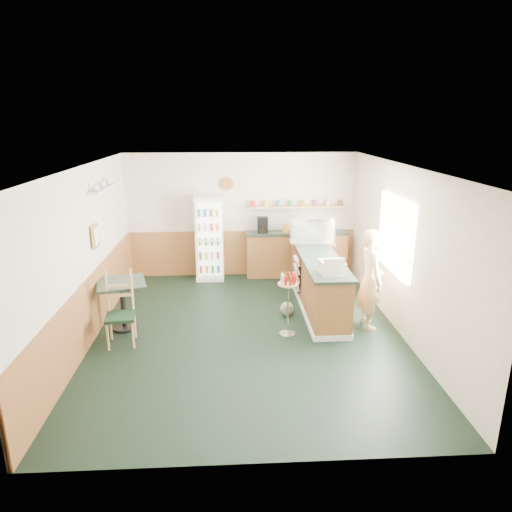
{
  "coord_description": "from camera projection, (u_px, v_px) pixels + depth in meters",
  "views": [
    {
      "loc": [
        -0.24,
        -6.84,
        3.38
      ],
      "look_at": [
        0.18,
        0.6,
        1.13
      ],
      "focal_mm": 32.0,
      "sensor_mm": 36.0,
      "label": 1
    }
  ],
  "objects": [
    {
      "name": "drinks_fridge",
      "position": [
        209.0,
        238.0,
        9.85
      ],
      "size": [
        0.6,
        0.52,
        1.82
      ],
      "color": "white",
      "rests_on": "ground"
    },
    {
      "name": "ground",
      "position": [
        247.0,
        332.0,
        7.53
      ],
      "size": [
        6.0,
        6.0,
        0.0
      ],
      "primitive_type": "plane",
      "color": "black",
      "rests_on": "ground"
    },
    {
      "name": "service_counter",
      "position": [
        317.0,
        282.0,
        8.5
      ],
      "size": [
        0.68,
        3.01,
        1.01
      ],
      "color": "#94612F",
      "rests_on": "ground"
    },
    {
      "name": "room_envelope",
      "position": [
        232.0,
        232.0,
        7.78
      ],
      "size": [
        5.04,
        6.02,
        2.72
      ],
      "color": "beige",
      "rests_on": "ground"
    },
    {
      "name": "condiment_stand",
      "position": [
        288.0,
        294.0,
        7.26
      ],
      "size": [
        0.33,
        0.33,
        1.03
      ],
      "rotation": [
        0.0,
        0.0,
        -0.0
      ],
      "color": "silver",
      "rests_on": "ground"
    },
    {
      "name": "display_case",
      "position": [
        312.0,
        232.0,
        8.94
      ],
      "size": [
        0.86,
        0.45,
        0.49
      ],
      "color": "silver",
      "rests_on": "service_counter"
    },
    {
      "name": "cash_register",
      "position": [
        332.0,
        268.0,
        7.24
      ],
      "size": [
        0.4,
        0.41,
        0.21
      ],
      "primitive_type": "cube",
      "rotation": [
        0.0,
        0.0,
        0.1
      ],
      "color": "beige",
      "rests_on": "service_counter"
    },
    {
      "name": "newspaper_rack",
      "position": [
        297.0,
        274.0,
        8.66
      ],
      "size": [
        0.09,
        0.4,
        0.65
      ],
      "color": "black",
      "rests_on": "ground"
    },
    {
      "name": "cafe_table",
      "position": [
        122.0,
        296.0,
        7.51
      ],
      "size": [
        0.92,
        0.92,
        0.83
      ],
      "rotation": [
        0.0,
        0.0,
        0.25
      ],
      "color": "black",
      "rests_on": "ground"
    },
    {
      "name": "shopkeeper",
      "position": [
        371.0,
        279.0,
        7.53
      ],
      "size": [
        0.45,
        0.59,
        1.69
      ],
      "primitive_type": "imported",
      "rotation": [
        0.0,
        0.0,
        1.65
      ],
      "color": "tan",
      "rests_on": "ground"
    },
    {
      "name": "dog_doorstop",
      "position": [
        287.0,
        308.0,
        8.14
      ],
      "size": [
        0.24,
        0.31,
        0.29
      ],
      "rotation": [
        0.0,
        0.0,
        0.3
      ],
      "color": "#999994",
      "rests_on": "ground"
    },
    {
      "name": "back_counter",
      "position": [
        296.0,
        252.0,
        10.12
      ],
      "size": [
        2.24,
        0.42,
        1.69
      ],
      "color": "#94612F",
      "rests_on": "ground"
    },
    {
      "name": "cafe_chair",
      "position": [
        121.0,
        305.0,
        7.06
      ],
      "size": [
        0.48,
        0.48,
        1.16
      ],
      "rotation": [
        0.0,
        0.0,
        0.13
      ],
      "color": "black",
      "rests_on": "ground"
    }
  ]
}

